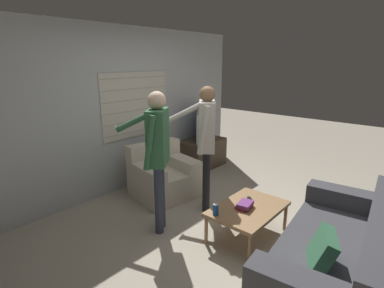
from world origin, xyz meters
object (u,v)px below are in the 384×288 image
(spare_remote, at_px, (250,200))
(armchair_beige, at_px, (163,176))
(couch_blue, at_px, (337,259))
(person_left_standing, at_px, (157,146))
(soda_can, at_px, (216,209))
(floor_fan, at_px, (174,171))
(book_stack, at_px, (245,205))
(tv, at_px, (202,126))
(person_right_standing, at_px, (206,134))
(coffee_table, at_px, (248,210))

(spare_remote, bearing_deg, armchair_beige, 131.94)
(couch_blue, relative_size, person_left_standing, 1.18)
(soda_can, xyz_separation_m, floor_fan, (1.09, 1.69, -0.27))
(spare_remote, distance_m, floor_fan, 1.90)
(book_stack, bearing_deg, soda_can, 154.08)
(tv, bearing_deg, person_right_standing, 2.61)
(armchair_beige, height_order, soda_can, armchair_beige)
(armchair_beige, xyz_separation_m, person_right_standing, (0.05, -0.80, 0.78))
(floor_fan, bearing_deg, tv, 5.51)
(book_stack, height_order, soda_can, soda_can)
(book_stack, relative_size, soda_can, 1.82)
(coffee_table, xyz_separation_m, spare_remote, (0.16, 0.07, 0.05))
(tv, height_order, person_left_standing, person_left_standing)
(couch_blue, bearing_deg, soda_can, 90.81)
(armchair_beige, xyz_separation_m, book_stack, (-0.21, -1.58, 0.11))
(armchair_beige, height_order, person_right_standing, person_right_standing)
(book_stack, xyz_separation_m, soda_can, (-0.34, 0.17, 0.02))
(soda_can, bearing_deg, floor_fan, 57.27)
(armchair_beige, bearing_deg, soda_can, 79.80)
(couch_blue, height_order, person_right_standing, person_right_standing)
(coffee_table, xyz_separation_m, book_stack, (-0.05, 0.02, 0.07))
(tv, xyz_separation_m, person_right_standing, (-1.36, -1.15, 0.27))
(tv, relative_size, person_left_standing, 0.43)
(coffee_table, distance_m, person_left_standing, 1.30)
(coffee_table, relative_size, person_left_standing, 0.55)
(person_left_standing, xyz_separation_m, book_stack, (0.52, -0.89, -0.66))
(book_stack, relative_size, spare_remote, 1.85)
(coffee_table, relative_size, person_right_standing, 0.55)
(couch_blue, height_order, book_stack, couch_blue)
(floor_fan, bearing_deg, person_left_standing, -142.63)
(armchair_beige, relative_size, tv, 1.39)
(person_right_standing, bearing_deg, couch_blue, -142.68)
(person_right_standing, distance_m, soda_can, 1.08)
(armchair_beige, height_order, tv, tv)
(couch_blue, distance_m, book_stack, 1.09)
(person_left_standing, bearing_deg, tv, -9.23)
(couch_blue, relative_size, person_right_standing, 1.17)
(tv, distance_m, floor_fan, 1.09)
(coffee_table, bearing_deg, soda_can, 154.76)
(couch_blue, distance_m, floor_fan, 3.08)
(couch_blue, relative_size, book_stack, 8.81)
(person_left_standing, distance_m, book_stack, 1.22)
(tv, bearing_deg, book_stack, 12.46)
(coffee_table, distance_m, book_stack, 0.09)
(person_left_standing, distance_m, spare_remote, 1.31)
(coffee_table, relative_size, spare_remote, 7.63)
(coffee_table, bearing_deg, spare_remote, 23.08)
(soda_can, distance_m, spare_remote, 0.57)
(couch_blue, bearing_deg, book_stack, 73.77)
(person_right_standing, xyz_separation_m, spare_remote, (-0.05, -0.74, -0.69))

